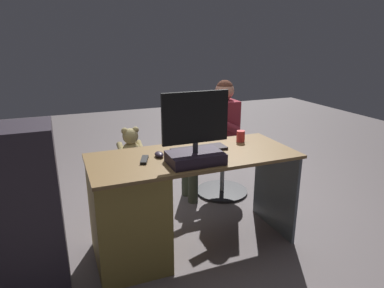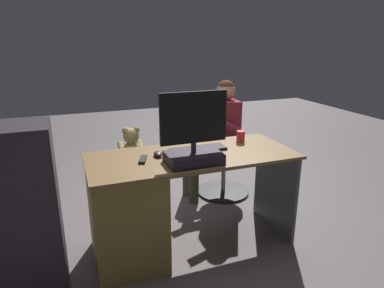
{
  "view_description": "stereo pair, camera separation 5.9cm",
  "coord_description": "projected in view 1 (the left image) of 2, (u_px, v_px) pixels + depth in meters",
  "views": [
    {
      "loc": [
        0.89,
        2.55,
        1.58
      ],
      "look_at": [
        -0.14,
        -0.02,
        0.71
      ],
      "focal_mm": 32.19,
      "sensor_mm": 36.0,
      "label": 1
    },
    {
      "loc": [
        0.83,
        2.57,
        1.58
      ],
      "look_at": [
        -0.14,
        -0.02,
        0.71
      ],
      "focal_mm": 32.19,
      "sensor_mm": 36.0,
      "label": 2
    }
  ],
  "objects": [
    {
      "name": "cup",
      "position": [
        241.0,
        136.0,
        2.8
      ],
      "size": [
        0.07,
        0.07,
        0.09
      ],
      "primitive_type": "cylinder",
      "color": "red",
      "rests_on": "desk"
    },
    {
      "name": "ground_plane",
      "position": [
        178.0,
        222.0,
        3.04
      ],
      "size": [
        10.0,
        10.0,
        0.0
      ],
      "primitive_type": "plane",
      "color": "#5F5657"
    },
    {
      "name": "tv_remote",
      "position": [
        144.0,
        160.0,
        2.37
      ],
      "size": [
        0.09,
        0.16,
        0.02
      ],
      "primitive_type": "cube",
      "rotation": [
        0.0,
        0.0,
        -0.35
      ],
      "color": "black",
      "rests_on": "desk"
    },
    {
      "name": "keyboard",
      "position": [
        199.0,
        149.0,
        2.59
      ],
      "size": [
        0.42,
        0.14,
        0.02
      ],
      "primitive_type": "cube",
      "color": "black",
      "rests_on": "desk"
    },
    {
      "name": "visitor_chair",
      "position": [
        222.0,
        169.0,
        3.55
      ],
      "size": [
        0.53,
        0.53,
        0.48
      ],
      "color": "black",
      "rests_on": "ground_plane"
    },
    {
      "name": "person",
      "position": [
        216.0,
        129.0,
        3.39
      ],
      "size": [
        0.52,
        0.48,
        1.18
      ],
      "color": "maroon",
      "rests_on": "ground_plane"
    },
    {
      "name": "equipment_rack",
      "position": [
        23.0,
        218.0,
        2.02
      ],
      "size": [
        0.44,
        0.36,
        1.11
      ],
      "primitive_type": "cube",
      "color": "#2E2830",
      "rests_on": "ground_plane"
    },
    {
      "name": "desk",
      "position": [
        141.0,
        208.0,
        2.47
      ],
      "size": [
        1.51,
        0.65,
        0.75
      ],
      "color": "brown",
      "rests_on": "ground_plane"
    },
    {
      "name": "monitor",
      "position": [
        195.0,
        142.0,
        2.3
      ],
      "size": [
        0.46,
        0.24,
        0.49
      ],
      "color": "black",
      "rests_on": "desk"
    },
    {
      "name": "office_chair_teddy",
      "position": [
        133.0,
        182.0,
        3.21
      ],
      "size": [
        0.52,
        0.52,
        0.48
      ],
      "color": "black",
      "rests_on": "ground_plane"
    },
    {
      "name": "computer_mouse",
      "position": [
        159.0,
        154.0,
        2.45
      ],
      "size": [
        0.06,
        0.1,
        0.04
      ],
      "primitive_type": "ellipsoid",
      "color": "#2C222F",
      "rests_on": "desk"
    },
    {
      "name": "teddy_bear",
      "position": [
        131.0,
        146.0,
        3.11
      ],
      "size": [
        0.23,
        0.23,
        0.33
      ],
      "color": "tan",
      "rests_on": "office_chair_teddy"
    }
  ]
}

